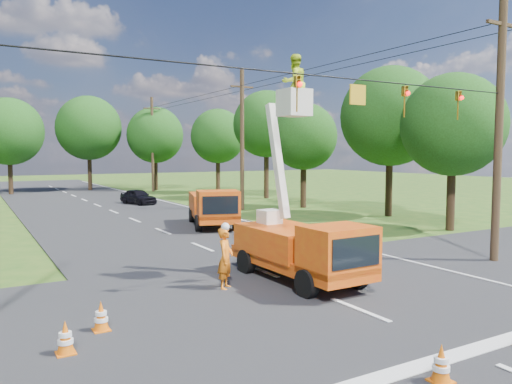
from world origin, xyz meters
TOP-DOWN VIEW (x-y plane):
  - ground at (0.00, 20.00)m, footprint 140.00×140.00m
  - road_main at (0.00, 20.00)m, footprint 12.00×100.00m
  - road_cross at (0.00, 2.00)m, footprint 56.00×10.00m
  - stop_bar at (0.00, -3.20)m, footprint 9.00×0.45m
  - edge_line at (5.60, 20.00)m, footprint 0.12×90.00m
  - bucket_truck at (0.42, 3.23)m, footprint 2.25×5.43m
  - second_truck at (3.08, 15.36)m, footprint 3.75×6.12m
  - ground_worker at (-2.05, 3.65)m, footprint 0.79×0.81m
  - distant_car at (3.09, 29.47)m, footprint 2.38×3.88m
  - traffic_cone_0 at (-1.51, -3.82)m, footprint 0.38×0.38m
  - traffic_cone_2 at (1.29, 8.77)m, footprint 0.38×0.38m
  - traffic_cone_3 at (3.28, 11.04)m, footprint 0.38×0.38m
  - traffic_cone_4 at (-6.14, 1.84)m, footprint 0.38×0.38m
  - traffic_cone_5 at (-7.08, 0.85)m, footprint 0.38×0.38m
  - pole_right_near at (8.50, 2.00)m, footprint 1.80×0.30m
  - pole_right_mid at (8.50, 22.00)m, footprint 1.80×0.30m
  - pole_right_far at (8.50, 42.00)m, footprint 1.80×0.30m
  - signal_span at (2.23, 1.99)m, footprint 18.00×0.29m
  - tree_right_a at (13.50, 8.00)m, footprint 5.40×5.40m
  - tree_right_b at (15.00, 14.00)m, footprint 6.40×6.40m
  - tree_right_c at (13.20, 21.00)m, footprint 5.00×5.00m
  - tree_right_d at (14.80, 29.00)m, footprint 6.00×6.00m
  - tree_right_e at (13.80, 37.00)m, footprint 5.60×5.60m
  - tree_far_a at (-5.00, 45.00)m, footprint 6.60×6.60m
  - tree_far_b at (3.00, 47.00)m, footprint 7.00×7.00m
  - tree_far_c at (9.50, 44.00)m, footprint 6.20×6.20m

SIDE VIEW (x-z plane):
  - ground at x=0.00m, z-range 0.00..0.00m
  - road_main at x=0.00m, z-range -0.03..0.03m
  - road_cross at x=0.00m, z-range -0.04..0.04m
  - stop_bar at x=0.00m, z-range -0.01..0.01m
  - edge_line at x=5.60m, z-range -0.01..0.01m
  - traffic_cone_0 at x=-1.51m, z-range 0.00..0.71m
  - traffic_cone_2 at x=1.29m, z-range 0.00..0.71m
  - traffic_cone_3 at x=3.28m, z-range 0.00..0.71m
  - traffic_cone_4 at x=-6.14m, z-range 0.00..0.71m
  - traffic_cone_5 at x=-7.08m, z-range 0.00..0.71m
  - distant_car at x=3.09m, z-range 0.00..1.23m
  - ground_worker at x=-2.05m, z-range 0.00..1.87m
  - second_truck at x=3.08m, z-range 0.04..2.20m
  - bucket_truck at x=0.42m, z-range -2.01..5.21m
  - pole_right_near at x=8.50m, z-range 0.11..10.11m
  - pole_right_mid at x=8.50m, z-range 0.11..10.11m
  - pole_right_far at x=8.50m, z-range 0.11..10.11m
  - tree_right_c at x=13.20m, z-range 1.40..9.23m
  - tree_right_a at x=13.50m, z-range 1.42..9.70m
  - tree_right_e at x=13.80m, z-range 1.50..10.12m
  - signal_span at x=2.23m, z-range 5.34..6.41m
  - tree_far_c at x=9.50m, z-range 1.47..10.65m
  - tree_far_a at x=-5.00m, z-range 1.44..10.94m
  - tree_right_b at x=15.00m, z-range 1.61..11.26m
  - tree_right_d at x=14.80m, z-range 1.83..11.53m
  - tree_far_b at x=3.00m, z-range 1.65..11.97m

